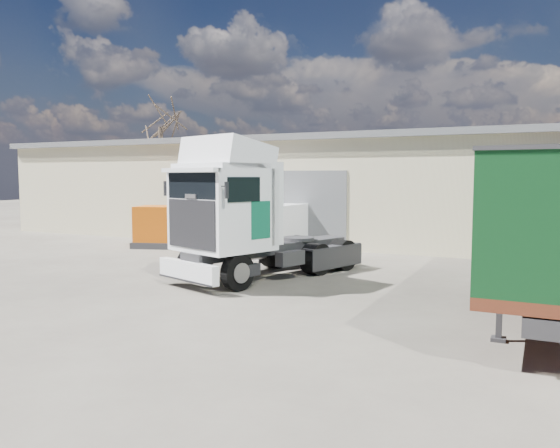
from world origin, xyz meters
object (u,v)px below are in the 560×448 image
at_px(panel_van, 284,225).
at_px(tractor_unit, 244,221).
at_px(box_trailer, 550,216).
at_px(orange_skip, 169,229).
at_px(bare_tree, 160,114).

bearing_deg(panel_van, tractor_unit, -69.87).
height_order(box_trailer, panel_van, box_trailer).
relative_size(panel_van, orange_skip, 1.47).
bearing_deg(orange_skip, box_trailer, -36.38).
height_order(bare_tree, panel_van, bare_tree).
bearing_deg(tractor_unit, orange_skip, 161.50).
xyz_separation_m(tractor_unit, panel_van, (-2.17, 7.51, -0.84)).
xyz_separation_m(tractor_unit, orange_skip, (-7.26, 5.61, -1.07)).
bearing_deg(box_trailer, orange_skip, 161.79).
relative_size(box_trailer, panel_van, 2.21).
bearing_deg(panel_van, orange_skip, -155.49).
relative_size(tractor_unit, panel_van, 1.36).
height_order(bare_tree, tractor_unit, bare_tree).
height_order(bare_tree, box_trailer, bare_tree).
bearing_deg(bare_tree, box_trailer, -34.14).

